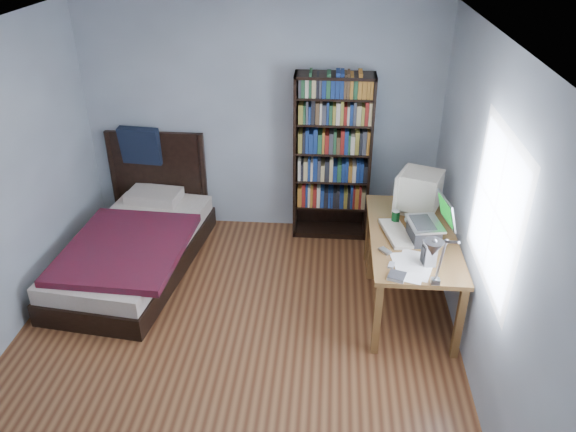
% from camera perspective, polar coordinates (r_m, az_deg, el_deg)
% --- Properties ---
extents(room, '(4.20, 4.24, 2.50)m').
position_cam_1_polar(room, '(4.17, -5.94, 0.10)').
color(room, '#552D19').
rests_on(room, ground).
extents(desk, '(0.75, 1.51, 0.73)m').
position_cam_1_polar(desk, '(5.55, 11.75, -2.52)').
color(desk, brown).
rests_on(desk, floor).
extents(crt_monitor, '(0.48, 0.44, 0.43)m').
position_cam_1_polar(crt_monitor, '(5.30, 13.08, 2.57)').
color(crt_monitor, beige).
rests_on(crt_monitor, desk).
extents(laptop, '(0.39, 0.39, 0.42)m').
position_cam_1_polar(laptop, '(4.93, 13.88, -1.27)').
color(laptop, '#2D2D30').
rests_on(laptop, desk).
extents(desk_lamp, '(0.25, 0.56, 0.67)m').
position_cam_1_polar(desk_lamp, '(3.82, 14.66, -3.53)').
color(desk_lamp, '#99999E').
rests_on(desk_lamp, desk).
extents(keyboard, '(0.29, 0.52, 0.05)m').
position_cam_1_polar(keyboard, '(5.00, 10.97, -1.76)').
color(keyboard, beige).
rests_on(keyboard, desk).
extents(speaker, '(0.11, 0.11, 0.19)m').
position_cam_1_polar(speaker, '(4.62, 14.17, -3.83)').
color(speaker, '#969699').
rests_on(speaker, desk).
extents(soda_can, '(0.07, 0.07, 0.13)m').
position_cam_1_polar(soda_can, '(5.15, 10.86, -0.16)').
color(soda_can, '#063211').
rests_on(soda_can, desk).
extents(mouse, '(0.07, 0.12, 0.04)m').
position_cam_1_polar(mouse, '(5.23, 12.10, -0.38)').
color(mouse, silver).
rests_on(mouse, desk).
extents(phone_silver, '(0.11, 0.12, 0.02)m').
position_cam_1_polar(phone_silver, '(4.75, 9.84, -3.52)').
color(phone_silver, '#B5B6BA').
rests_on(phone_silver, desk).
extents(phone_grey, '(0.06, 0.09, 0.02)m').
position_cam_1_polar(phone_grey, '(4.58, 10.45, -4.92)').
color(phone_grey, '#969699').
rests_on(phone_grey, desk).
extents(external_drive, '(0.16, 0.16, 0.03)m').
position_cam_1_polar(external_drive, '(4.45, 11.00, -6.04)').
color(external_drive, '#969699').
rests_on(external_drive, desk).
extents(bookshelf, '(0.81, 0.30, 1.81)m').
position_cam_1_polar(bookshelf, '(6.01, 4.50, 5.85)').
color(bookshelf, black).
rests_on(bookshelf, floor).
extents(bed, '(1.27, 2.18, 1.16)m').
position_cam_1_polar(bed, '(5.92, -15.16, -2.66)').
color(bed, black).
rests_on(bed, floor).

